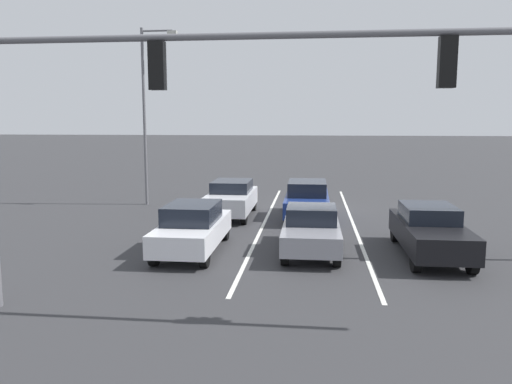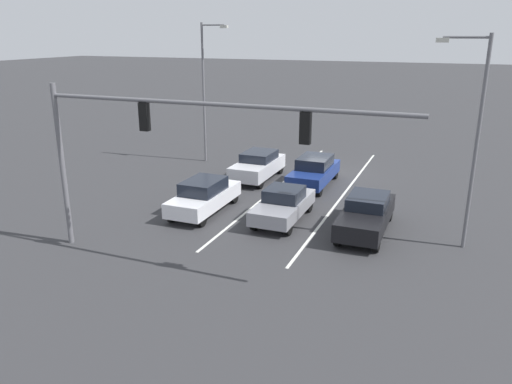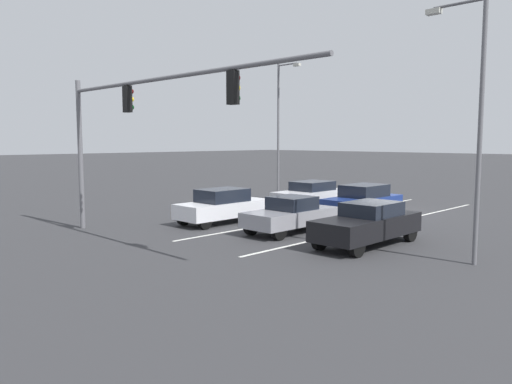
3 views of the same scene
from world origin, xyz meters
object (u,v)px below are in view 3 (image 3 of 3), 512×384
(car_navy_midlane_second, at_px, (363,200))
(street_lamp_left_shoulder, at_px, (474,112))
(car_gray_midlane_front, at_px, (291,214))
(traffic_signal_gantry, at_px, (133,115))
(car_black_leftlane_front, at_px, (368,223))
(car_white_rightlane_front, at_px, (223,206))
(street_lamp_right_shoulder, at_px, (280,122))
(car_silver_rightlane_second, at_px, (310,195))

(car_navy_midlane_second, bearing_deg, street_lamp_left_shoulder, 141.98)
(car_gray_midlane_front, height_order, traffic_signal_gantry, traffic_signal_gantry)
(street_lamp_left_shoulder, bearing_deg, traffic_signal_gantry, 28.02)
(car_gray_midlane_front, height_order, car_black_leftlane_front, car_black_leftlane_front)
(car_white_rightlane_front, xyz_separation_m, street_lamp_right_shoulder, (4.22, -8.56, 4.04))
(car_white_rightlane_front, relative_size, car_silver_rightlane_second, 1.03)
(street_lamp_right_shoulder, relative_size, street_lamp_left_shoulder, 1.07)
(car_black_leftlane_front, xyz_separation_m, car_silver_rightlane_second, (7.03, -5.59, 0.01))
(car_navy_midlane_second, bearing_deg, street_lamp_right_shoulder, -18.54)
(car_silver_rightlane_second, relative_size, street_lamp_left_shoulder, 0.55)
(street_lamp_right_shoulder, bearing_deg, car_silver_rightlane_second, 149.79)
(car_white_rightlane_front, height_order, street_lamp_right_shoulder, street_lamp_right_shoulder)
(car_silver_rightlane_second, bearing_deg, car_gray_midlane_front, 121.60)
(street_lamp_left_shoulder, bearing_deg, car_black_leftlane_front, -2.30)
(car_silver_rightlane_second, bearing_deg, car_black_leftlane_front, 141.51)
(car_black_leftlane_front, relative_size, street_lamp_left_shoulder, 0.60)
(car_navy_midlane_second, relative_size, traffic_signal_gantry, 0.35)
(car_black_leftlane_front, height_order, car_navy_midlane_second, car_navy_midlane_second)
(car_white_rightlane_front, bearing_deg, car_black_leftlane_front, -177.12)
(car_white_rightlane_front, bearing_deg, car_navy_midlane_second, -120.39)
(car_gray_midlane_front, bearing_deg, car_white_rightlane_front, 5.52)
(car_navy_midlane_second, bearing_deg, car_white_rightlane_front, 59.61)
(car_black_leftlane_front, height_order, street_lamp_right_shoulder, street_lamp_right_shoulder)
(traffic_signal_gantry, bearing_deg, street_lamp_right_shoulder, -69.32)
(car_navy_midlane_second, height_order, street_lamp_right_shoulder, street_lamp_right_shoulder)
(car_navy_midlane_second, distance_m, street_lamp_left_shoulder, 10.05)
(car_white_rightlane_front, bearing_deg, traffic_signal_gantry, 100.27)
(car_navy_midlane_second, xyz_separation_m, street_lamp_left_shoulder, (-7.35, 5.75, 3.73))
(car_black_leftlane_front, relative_size, traffic_signal_gantry, 0.36)
(car_white_rightlane_front, xyz_separation_m, car_gray_midlane_front, (-3.70, -0.36, -0.05))
(car_gray_midlane_front, xyz_separation_m, street_lamp_right_shoulder, (7.92, -8.20, 4.08))
(car_black_leftlane_front, distance_m, street_lamp_right_shoulder, 14.69)
(car_white_rightlane_front, distance_m, car_navy_midlane_second, 6.92)
(car_navy_midlane_second, xyz_separation_m, car_silver_rightlane_second, (3.24, 0.02, -0.01))
(car_gray_midlane_front, bearing_deg, street_lamp_left_shoulder, 178.92)
(car_white_rightlane_front, relative_size, street_lamp_right_shoulder, 0.53)
(street_lamp_right_shoulder, bearing_deg, car_navy_midlane_second, 161.46)
(car_black_leftlane_front, distance_m, traffic_signal_gantry, 9.20)
(car_gray_midlane_front, distance_m, street_lamp_right_shoulder, 12.11)
(car_black_leftlane_front, distance_m, car_navy_midlane_second, 6.76)
(car_gray_midlane_front, height_order, street_lamp_left_shoulder, street_lamp_left_shoulder)
(car_navy_midlane_second, distance_m, traffic_signal_gantry, 11.96)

